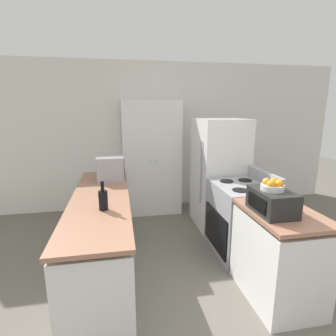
{
  "coord_description": "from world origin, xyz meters",
  "views": [
    {
      "loc": [
        -0.61,
        -1.49,
        1.81
      ],
      "look_at": [
        0.0,
        1.77,
        1.05
      ],
      "focal_mm": 28.0,
      "sensor_mm": 36.0,
      "label": 1
    }
  ],
  "objects": [
    {
      "name": "wall_back",
      "position": [
        0.0,
        3.24,
        1.3
      ],
      "size": [
        7.0,
        0.06,
        2.6
      ],
      "color": "silver",
      "rests_on": "ground_plane"
    },
    {
      "name": "fruit_bowl",
      "position": [
        0.7,
        0.51,
        1.15
      ],
      "size": [
        0.2,
        0.2,
        0.1
      ],
      "color": "silver",
      "rests_on": "toaster_oven"
    },
    {
      "name": "wine_bottle",
      "position": [
        -0.78,
        0.87,
        0.99
      ],
      "size": [
        0.09,
        0.09,
        0.27
      ],
      "color": "black",
      "rests_on": "counter_left"
    },
    {
      "name": "pantry_cabinet",
      "position": [
        -0.07,
        2.94,
        0.97
      ],
      "size": [
        0.98,
        0.52,
        1.94
      ],
      "color": "silver",
      "rests_on": "ground_plane"
    },
    {
      "name": "toaster_oven",
      "position": [
        0.71,
        0.51,
        1.0
      ],
      "size": [
        0.3,
        0.42,
        0.21
      ],
      "color": "black",
      "rests_on": "counter_right"
    },
    {
      "name": "counter_left",
      "position": [
        -0.83,
        1.26,
        0.43
      ],
      "size": [
        0.6,
        2.31,
        0.89
      ],
      "color": "silver",
      "rests_on": "ground_plane"
    },
    {
      "name": "microwave",
      "position": [
        -0.73,
        1.98,
        1.04
      ],
      "size": [
        0.35,
        0.48,
        0.31
      ],
      "color": "#939399",
      "rests_on": "counter_left"
    },
    {
      "name": "refrigerator",
      "position": [
        0.88,
        2.2,
        0.83
      ],
      "size": [
        0.71,
        0.8,
        1.66
      ],
      "color": "white",
      "rests_on": "ground_plane"
    },
    {
      "name": "stove",
      "position": [
        0.85,
        1.36,
        0.45
      ],
      "size": [
        0.66,
        0.8,
        1.05
      ],
      "color": "#9E9EA3",
      "rests_on": "ground_plane"
    },
    {
      "name": "counter_right",
      "position": [
        0.83,
        0.52,
        0.43
      ],
      "size": [
        0.6,
        0.84,
        0.89
      ],
      "color": "silver",
      "rests_on": "ground_plane"
    }
  ]
}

